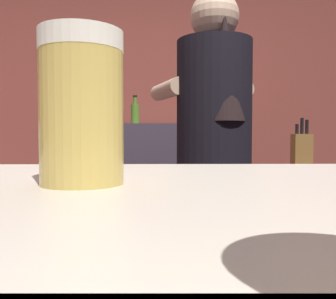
% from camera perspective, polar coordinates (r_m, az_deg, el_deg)
% --- Properties ---
extents(wall_back, '(5.20, 0.10, 2.70)m').
position_cam_1_polar(wall_back, '(3.51, -2.41, 6.84)').
color(wall_back, brown).
rests_on(wall_back, ground).
extents(prep_counter, '(2.10, 0.60, 0.88)m').
position_cam_1_polar(prep_counter, '(2.20, 6.14, -14.47)').
color(prep_counter, brown).
rests_on(prep_counter, ground).
extents(back_shelf, '(0.99, 0.36, 1.17)m').
position_cam_1_polar(back_shelf, '(3.26, -1.25, -6.27)').
color(back_shelf, '#3C3541').
rests_on(back_shelf, ground).
extents(bartender, '(0.50, 0.55, 1.72)m').
position_cam_1_polar(bartender, '(1.65, 7.35, -0.45)').
color(bartender, '#262D31').
rests_on(bartender, ground).
extents(knife_block, '(0.10, 0.08, 0.29)m').
position_cam_1_polar(knife_block, '(2.15, 20.40, -0.17)').
color(knife_block, olive).
rests_on(knife_block, prep_counter).
extents(mixing_bowl, '(0.19, 0.19, 0.05)m').
position_cam_1_polar(mixing_bowl, '(2.11, -10.22, -2.27)').
color(mixing_bowl, beige).
rests_on(mixing_bowl, prep_counter).
extents(chefs_knife, '(0.24, 0.08, 0.01)m').
position_cam_1_polar(chefs_knife, '(2.11, 13.21, -2.90)').
color(chefs_knife, silver).
rests_on(chefs_knife, prep_counter).
extents(pint_glass_near, '(0.07, 0.07, 0.13)m').
position_cam_1_polar(pint_glass_near, '(0.32, -13.48, 6.34)').
color(pint_glass_near, '#D4B858').
rests_on(pint_glass_near, bar_counter).
extents(bottle_hot_sauce, '(0.07, 0.07, 0.24)m').
position_cam_1_polar(bottle_hot_sauce, '(3.22, 3.68, 5.72)').
color(bottle_hot_sauce, red).
rests_on(bottle_hot_sauce, back_shelf).
extents(bottle_soy, '(0.07, 0.07, 0.24)m').
position_cam_1_polar(bottle_soy, '(3.16, -5.23, 5.82)').
color(bottle_soy, '#50852A').
rests_on(bottle_soy, back_shelf).
extents(bottle_vinegar, '(0.06, 0.06, 0.23)m').
position_cam_1_polar(bottle_vinegar, '(3.20, 6.42, 5.69)').
color(bottle_vinegar, '#477D33').
rests_on(bottle_vinegar, back_shelf).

